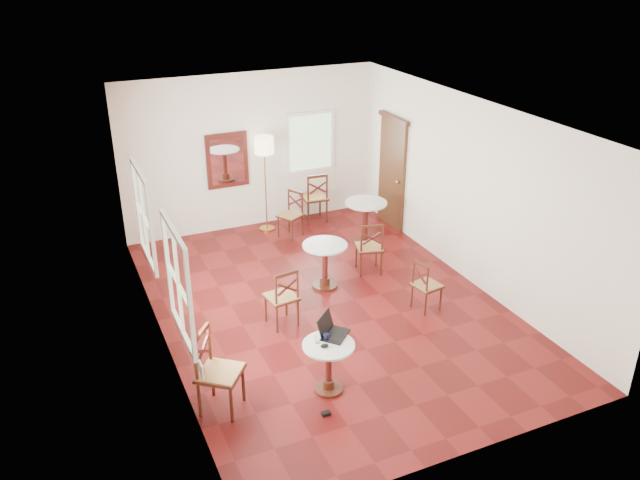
{
  "coord_description": "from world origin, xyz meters",
  "views": [
    {
      "loc": [
        -3.61,
        -7.8,
        5.13
      ],
      "look_at": [
        0.0,
        0.3,
        1.0
      ],
      "focal_mm": 36.06,
      "sensor_mm": 36.0,
      "label": 1
    }
  ],
  "objects_px": {
    "chair_near_a": "(282,297)",
    "laptop": "(331,330)",
    "chair_near_b": "(218,372)",
    "floor_lamp": "(264,152)",
    "chair_back_b": "(291,214)",
    "chair_mid_a": "(369,247)",
    "chair_mid_b": "(426,285)",
    "mouse": "(324,346)",
    "cafe_table_back": "(366,218)",
    "power_adapter": "(326,413)",
    "cafe_table_mid": "(325,261)",
    "water_glass": "(318,339)",
    "chair_back_a": "(315,197)",
    "navy_mug": "(326,337)",
    "cafe_table_near": "(328,362)"
  },
  "relations": [
    {
      "from": "chair_near_a",
      "to": "laptop",
      "type": "xyz_separation_m",
      "value": [
        0.09,
        -1.49,
        0.29
      ]
    },
    {
      "from": "chair_near_b",
      "to": "floor_lamp",
      "type": "bearing_deg",
      "value": 12.11
    },
    {
      "from": "chair_near_a",
      "to": "chair_back_b",
      "type": "relative_size",
      "value": 1.05
    },
    {
      "from": "chair_near_b",
      "to": "chair_mid_a",
      "type": "xyz_separation_m",
      "value": [
        3.3,
        2.39,
        -0.06
      ]
    },
    {
      "from": "chair_mid_b",
      "to": "mouse",
      "type": "xyz_separation_m",
      "value": [
        -2.25,
        -1.23,
        0.29
      ]
    },
    {
      "from": "floor_lamp",
      "to": "laptop",
      "type": "relative_size",
      "value": 3.88
    },
    {
      "from": "chair_mid_a",
      "to": "mouse",
      "type": "xyz_separation_m",
      "value": [
        -2.03,
        -2.65,
        0.24
      ]
    },
    {
      "from": "cafe_table_back",
      "to": "chair_back_b",
      "type": "relative_size",
      "value": 0.93
    },
    {
      "from": "chair_mid_b",
      "to": "floor_lamp",
      "type": "bearing_deg",
      "value": 7.48
    },
    {
      "from": "power_adapter",
      "to": "laptop",
      "type": "bearing_deg",
      "value": 60.44
    },
    {
      "from": "laptop",
      "to": "chair_mid_a",
      "type": "bearing_deg",
      "value": 10.11
    },
    {
      "from": "mouse",
      "to": "chair_near_a",
      "type": "bearing_deg",
      "value": 83.44
    },
    {
      "from": "cafe_table_mid",
      "to": "laptop",
      "type": "bearing_deg",
      "value": -112.7
    },
    {
      "from": "chair_near_a",
      "to": "water_glass",
      "type": "bearing_deg",
      "value": 77.06
    },
    {
      "from": "chair_back_a",
      "to": "chair_mid_a",
      "type": "bearing_deg",
      "value": 92.85
    },
    {
      "from": "power_adapter",
      "to": "navy_mug",
      "type": "bearing_deg",
      "value": 65.75
    },
    {
      "from": "navy_mug",
      "to": "power_adapter",
      "type": "relative_size",
      "value": 1.0
    },
    {
      "from": "cafe_table_mid",
      "to": "chair_near_a",
      "type": "relative_size",
      "value": 0.82
    },
    {
      "from": "chair_back_a",
      "to": "laptop",
      "type": "bearing_deg",
      "value": 72.61
    },
    {
      "from": "cafe_table_mid",
      "to": "laptop",
      "type": "height_order",
      "value": "laptop"
    },
    {
      "from": "water_glass",
      "to": "power_adapter",
      "type": "xyz_separation_m",
      "value": [
        -0.12,
        -0.51,
        -0.72
      ]
    },
    {
      "from": "cafe_table_back",
      "to": "water_glass",
      "type": "relative_size",
      "value": 7.11
    },
    {
      "from": "cafe_table_near",
      "to": "cafe_table_back",
      "type": "height_order",
      "value": "cafe_table_back"
    },
    {
      "from": "cafe_table_mid",
      "to": "chair_near_b",
      "type": "distance_m",
      "value": 3.28
    },
    {
      "from": "laptop",
      "to": "navy_mug",
      "type": "bearing_deg",
      "value": 173.17
    },
    {
      "from": "chair_near_b",
      "to": "chair_mid_b",
      "type": "relative_size",
      "value": 1.3
    },
    {
      "from": "floor_lamp",
      "to": "laptop",
      "type": "height_order",
      "value": "floor_lamp"
    },
    {
      "from": "cafe_table_near",
      "to": "navy_mug",
      "type": "bearing_deg",
      "value": 83.96
    },
    {
      "from": "floor_lamp",
      "to": "chair_near_a",
      "type": "bearing_deg",
      "value": -105.95
    },
    {
      "from": "chair_back_b",
      "to": "chair_mid_b",
      "type": "bearing_deg",
      "value": -15.43
    },
    {
      "from": "mouse",
      "to": "power_adapter",
      "type": "height_order",
      "value": "mouse"
    },
    {
      "from": "chair_mid_a",
      "to": "mouse",
      "type": "bearing_deg",
      "value": 67.01
    },
    {
      "from": "chair_back_b",
      "to": "mouse",
      "type": "xyz_separation_m",
      "value": [
        -1.39,
        -4.58,
        0.27
      ]
    },
    {
      "from": "laptop",
      "to": "chair_near_b",
      "type": "bearing_deg",
      "value": 135.66
    },
    {
      "from": "chair_back_a",
      "to": "power_adapter",
      "type": "xyz_separation_m",
      "value": [
        -2.23,
        -5.44,
        -0.49
      ]
    },
    {
      "from": "chair_back_b",
      "to": "power_adapter",
      "type": "xyz_separation_m",
      "value": [
        -1.54,
        -4.97,
        -0.41
      ]
    },
    {
      "from": "cafe_table_mid",
      "to": "water_glass",
      "type": "height_order",
      "value": "water_glass"
    },
    {
      "from": "cafe_table_mid",
      "to": "navy_mug",
      "type": "height_order",
      "value": "navy_mug"
    },
    {
      "from": "chair_back_b",
      "to": "mouse",
      "type": "height_order",
      "value": "chair_back_b"
    },
    {
      "from": "cafe_table_near",
      "to": "power_adapter",
      "type": "height_order",
      "value": "cafe_table_near"
    },
    {
      "from": "chair_mid_b",
      "to": "power_adapter",
      "type": "relative_size",
      "value": 7.72
    },
    {
      "from": "floor_lamp",
      "to": "water_glass",
      "type": "xyz_separation_m",
      "value": [
        -1.09,
        -4.93,
        -0.84
      ]
    },
    {
      "from": "chair_mid_b",
      "to": "chair_near_b",
      "type": "bearing_deg",
      "value": 95.66
    },
    {
      "from": "cafe_table_back",
      "to": "laptop",
      "type": "xyz_separation_m",
      "value": [
        -2.34,
        -3.51,
        0.24
      ]
    },
    {
      "from": "navy_mug",
      "to": "laptop",
      "type": "bearing_deg",
      "value": 35.88
    },
    {
      "from": "chair_back_b",
      "to": "water_glass",
      "type": "relative_size",
      "value": 7.63
    },
    {
      "from": "cafe_table_mid",
      "to": "chair_mid_b",
      "type": "xyz_separation_m",
      "value": [
        1.11,
        -1.26,
        -0.06
      ]
    },
    {
      "from": "chair_back_b",
      "to": "laptop",
      "type": "bearing_deg",
      "value": -45.17
    },
    {
      "from": "cafe_table_mid",
      "to": "navy_mug",
      "type": "bearing_deg",
      "value": -114.19
    },
    {
      "from": "floor_lamp",
      "to": "power_adapter",
      "type": "xyz_separation_m",
      "value": [
        -1.21,
        -5.44,
        -1.56
      ]
    }
  ]
}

